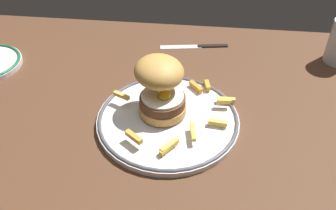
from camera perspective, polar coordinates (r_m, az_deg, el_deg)
The scene contains 5 objects.
ground_plane at distance 73.92cm, azimuth -3.56°, elevation -5.26°, with size 148.41×90.28×4.00cm, color #523320.
dinner_plate at distance 73.75cm, azimuth 0.00°, elevation -2.24°, with size 28.76×28.76×1.60cm.
burger at distance 71.81cm, azimuth -1.16°, elevation 3.12°, with size 13.30×13.32×11.46cm.
fries_pile at distance 72.34cm, azimuth 2.84°, elevation -1.61°, with size 25.38×23.10×2.42cm.
knife at distance 98.30cm, azimuth 4.97°, elevation 9.20°, with size 18.02×4.27×0.70cm.
Camera 1 is at (10.47, -50.97, 50.50)cm, focal length 38.97 mm.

